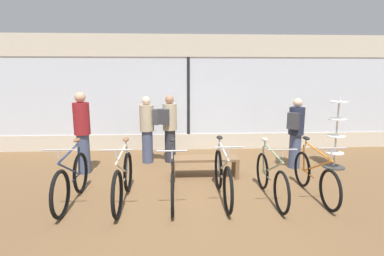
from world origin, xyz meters
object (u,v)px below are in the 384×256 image
object	(u,v)px
bicycle_far_left	(72,181)
accessory_rack	(336,139)
customer_near_rack	(148,128)
bicycle_center_left	(173,179)
customer_by_window	(169,127)
bicycle_left	(123,180)
bicycle_far_right	(314,176)
customer_mid_floor	(82,131)
display_bench	(204,161)
bicycle_center_right	(223,177)
bicycle_right	(271,178)
customer_near_bench	(296,131)

from	to	relation	value
bicycle_far_left	accessory_rack	distance (m)	5.66
accessory_rack	customer_near_rack	distance (m)	4.39
bicycle_center_left	customer_by_window	distance (m)	2.34
bicycle_center_left	customer_by_window	bearing A→B (deg)	92.26
customer_by_window	bicycle_left	bearing A→B (deg)	-107.60
bicycle_far_right	customer_mid_floor	size ratio (longest dim) A/B	0.98
display_bench	customer_mid_floor	bearing A→B (deg)	171.22
display_bench	accessory_rack	bearing A→B (deg)	8.72
bicycle_center_left	bicycle_center_right	world-z (taller)	bicycle_center_right
bicycle_left	accessory_rack	bearing A→B (deg)	20.07
bicycle_center_left	display_bench	bearing A→B (deg)	60.20
accessory_rack	customer_mid_floor	distance (m)	5.68
bicycle_right	bicycle_left	bearing A→B (deg)	-179.99
customer_by_window	bicycle_center_left	bearing A→B (deg)	-87.74
bicycle_far_left	bicycle_center_left	bearing A→B (deg)	0.82
bicycle_left	customer_by_window	bearing A→B (deg)	72.40
customer_mid_floor	customer_near_bench	xyz separation A→B (m)	(4.73, 0.10, -0.07)
bicycle_center_right	customer_by_window	world-z (taller)	customer_by_window
bicycle_far_left	customer_near_bench	xyz separation A→B (m)	(4.47, 1.67, 0.47)
accessory_rack	bicycle_center_right	bearing A→B (deg)	-150.58
bicycle_far_right	customer_by_window	distance (m)	3.47
accessory_rack	bicycle_far_left	bearing A→B (deg)	-163.11
bicycle_far_right	bicycle_left	bearing A→B (deg)	-179.01
bicycle_center_left	bicycle_center_right	size ratio (longest dim) A/B	0.98
customer_mid_floor	customer_near_bench	size ratio (longest dim) A/B	1.10
customer_near_bench	customer_mid_floor	bearing A→B (deg)	-178.81
bicycle_center_right	customer_mid_floor	size ratio (longest dim) A/B	1.01
display_bench	bicycle_center_right	bearing A→B (deg)	-80.04
customer_near_rack	bicycle_left	bearing A→B (deg)	-95.41
customer_by_window	customer_mid_floor	distance (m)	1.99
bicycle_far_left	display_bench	world-z (taller)	bicycle_far_left
customer_by_window	customer_near_bench	size ratio (longest dim) A/B	1.02
bicycle_left	customer_by_window	xyz separation A→B (m)	(0.74, 2.33, 0.49)
accessory_rack	customer_near_rack	bearing A→B (deg)	171.55
bicycle_center_right	customer_near_bench	size ratio (longest dim) A/B	1.11
bicycle_center_left	bicycle_far_right	bearing A→B (deg)	0.28
bicycle_far_left	accessory_rack	bearing A→B (deg)	16.89
bicycle_far_left	bicycle_center_right	distance (m)	2.54
bicycle_left	customer_mid_floor	size ratio (longest dim) A/B	1.00
customer_near_rack	customer_by_window	size ratio (longest dim) A/B	0.98
bicycle_center_left	customer_mid_floor	distance (m)	2.55
bicycle_center_right	customer_near_bench	bearing A→B (deg)	40.52
bicycle_far_left	bicycle_right	xyz separation A→B (m)	(3.37, -0.02, -0.02)
bicycle_center_right	customer_mid_floor	bearing A→B (deg)	151.07
bicycle_center_left	bicycle_far_right	size ratio (longest dim) A/B	1.01
customer_near_rack	bicycle_far_right	bearing A→B (deg)	-35.99
customer_near_bench	display_bench	bearing A→B (deg)	-166.79
customer_mid_floor	display_bench	bearing A→B (deg)	-8.78
bicycle_right	customer_by_window	size ratio (longest dim) A/B	1.05
accessory_rack	customer_by_window	bearing A→B (deg)	170.16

